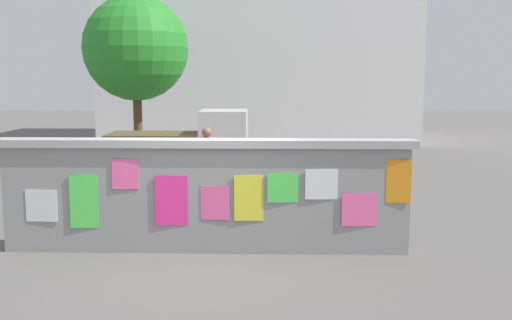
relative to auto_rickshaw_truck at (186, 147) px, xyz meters
The scene contains 9 objects.
ground 2.22m from the auto_rickshaw_truck, 53.15° to the left, with size 60.00×60.00×0.00m, color #605B56.
poster_wall 6.49m from the auto_rickshaw_truck, 79.17° to the right, with size 6.47×0.42×1.77m.
auto_rickshaw_truck is the anchor object (origin of this frame).
motorcycle 3.84m from the auto_rickshaw_truck, 103.00° to the right, with size 1.90×0.56×0.87m.
bicycle_near 5.57m from the auto_rickshaw_truck, 52.67° to the right, with size 1.68×0.53×0.95m.
bicycle_far 3.45m from the auto_rickshaw_truck, 24.52° to the right, with size 1.65×0.61×0.95m.
person_walking 2.64m from the auto_rickshaw_truck, 71.84° to the right, with size 0.48×0.48×1.62m.
tree_roadside 4.23m from the auto_rickshaw_truck, 124.59° to the left, with size 3.18×3.18×5.15m.
building_background 11.25m from the auto_rickshaw_truck, 81.16° to the left, with size 13.02×6.63×6.95m.
Camera 1 is at (1.04, -9.08, 2.73)m, focal length 41.93 mm.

